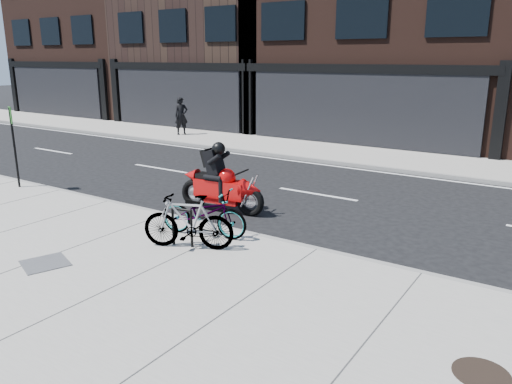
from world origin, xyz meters
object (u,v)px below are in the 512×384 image
Objects in this scene: bike_rack at (182,224)px; bicycle_front at (204,213)px; pedestrian at (181,116)px; sign_post at (14,140)px; manhole_cover at (481,374)px; utility_grate at (45,263)px; motorcycle at (225,184)px; bicycle_rear at (188,222)px.

bike_rack is 0.41× the size of bicycle_front.
sign_post is (2.80, -10.04, 0.48)m from pedestrian.
manhole_cover is at bearing -98.22° from pedestrian.
bike_rack is at bearing 54.14° from utility_grate.
bicycle_front is 2.85× the size of manhole_cover.
motorcycle is (-0.88, 1.88, 0.08)m from bicycle_front.
utility_grate is at bearing -103.80° from motorcycle.
motorcycle is 4.67m from utility_grate.
utility_grate is at bearing -7.70° from sign_post.
manhole_cover is (5.48, -1.15, -0.53)m from bicycle_rear.
manhole_cover is at bearing 6.82° from utility_grate.
bike_rack is 0.43× the size of pedestrian.
bicycle_rear reaches higher than utility_grate.
motorcycle is at bearing 109.15° from bike_rack.
pedestrian reaches higher than manhole_cover.
pedestrian is (-8.86, 8.36, 0.30)m from motorcycle.
sign_post is (-6.07, -1.68, 0.78)m from motorcycle.
manhole_cover is (6.56, -3.74, -0.57)m from motorcycle.
manhole_cover is at bearing 54.99° from bicycle_rear.
utility_grate is at bearing -125.86° from bike_rack.
utility_grate is (-0.58, -4.60, -0.57)m from motorcycle.
bike_rack is 7.07m from sign_post.
manhole_cover and utility_grate have the same top height.
utility_grate is (-1.66, -2.01, -0.53)m from bicycle_rear.
bicycle_rear reaches higher than bike_rack.
bicycle_front is 7.00m from sign_post.
manhole_cover is 0.29× the size of sign_post.
bicycle_rear reaches higher than manhole_cover.
sign_post is (-6.94, 0.20, 0.86)m from bicycle_front.
bicycle_front is 14.14m from pedestrian.
bicycle_rear is 0.77× the size of motorcycle.
bike_rack reaches higher than utility_grate.
utility_grate is 6.36m from sign_post.
pedestrian is 2.34× the size of utility_grate.
sign_post is at bearing -171.09° from motorcycle.
manhole_cover is at bearing 11.03° from sign_post.
utility_grate is at bearing -173.18° from manhole_cover.
bicycle_front reaches higher than bike_rack.
motorcycle reaches higher than bicycle_front.
motorcycle is at bearing -103.42° from pedestrian.
bicycle_rear is 2.71× the size of manhole_cover.
bicycle_rear is 2.80m from motorcycle.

